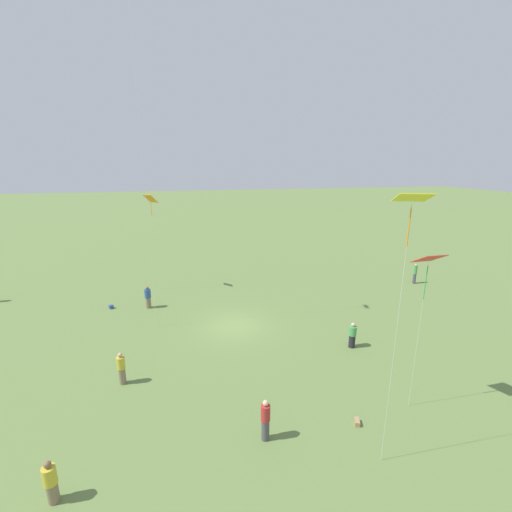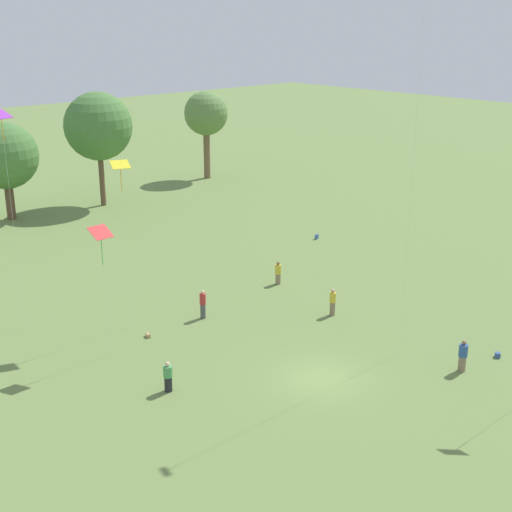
% 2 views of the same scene
% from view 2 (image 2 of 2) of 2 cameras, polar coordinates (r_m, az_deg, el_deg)
% --- Properties ---
extents(ground_plane, '(240.00, 240.00, 0.00)m').
position_cam_2_polar(ground_plane, '(38.04, 5.25, -9.72)').
color(ground_plane, olive).
extents(tree_2, '(6.01, 6.01, 8.95)m').
position_cam_2_polar(tree_2, '(68.83, -19.45, 7.53)').
color(tree_2, brown).
rests_on(tree_2, ground_plane).
extents(tree_3, '(6.58, 6.58, 11.14)m').
position_cam_2_polar(tree_3, '(71.33, -12.51, 10.09)').
color(tree_3, brown).
rests_on(tree_3, ground_plane).
extents(tree_4, '(4.95, 4.95, 9.92)m').
position_cam_2_polar(tree_4, '(82.24, -4.02, 11.24)').
color(tree_4, brown).
rests_on(tree_4, ground_plane).
extents(person_2, '(0.55, 0.55, 1.77)m').
position_cam_2_polar(person_2, '(45.25, 6.15, -3.69)').
color(person_2, '#847056').
rests_on(person_2, ground_plane).
extents(person_3, '(0.52, 0.52, 1.78)m').
position_cam_2_polar(person_3, '(39.75, 16.21, -7.71)').
color(person_3, '#847056').
rests_on(person_3, ground_plane).
extents(person_4, '(0.61, 0.61, 1.67)m').
position_cam_2_polar(person_4, '(50.15, 1.78, -1.37)').
color(person_4, '#847056').
rests_on(person_4, ground_plane).
extents(person_5, '(0.41, 0.41, 1.87)m').
position_cam_2_polar(person_5, '(44.65, -4.28, -3.87)').
color(person_5, '#4C4C51').
rests_on(person_5, ground_plane).
extents(person_6, '(0.62, 0.62, 1.64)m').
position_cam_2_polar(person_6, '(36.62, -7.05, -9.58)').
color(person_6, '#232328').
rests_on(person_6, ground_plane).
extents(kite_1, '(1.19, 1.14, 13.06)m').
position_cam_2_polar(kite_1, '(42.55, -19.67, 9.95)').
color(kite_1, purple).
rests_on(kite_1, ground_plane).
extents(kite_3, '(0.73, 0.79, 20.82)m').
position_cam_2_polar(kite_3, '(37.00, 13.33, 18.97)').
color(kite_3, yellow).
rests_on(kite_3, ground_plane).
extents(kite_4, '(1.30, 1.28, 10.22)m').
position_cam_2_polar(kite_4, '(41.33, -10.79, 6.79)').
color(kite_4, yellow).
rests_on(kite_4, ground_plane).
extents(kite_5, '(1.09, 0.97, 7.48)m').
position_cam_2_polar(kite_5, '(38.45, -12.32, 1.60)').
color(kite_5, red).
rests_on(kite_5, ground_plane).
extents(picnic_bag_0, '(0.34, 0.46, 0.22)m').
position_cam_2_polar(picnic_bag_0, '(42.81, -8.64, -6.29)').
color(picnic_bag_0, '#A58459').
rests_on(picnic_bag_0, ground_plane).
extents(picnic_bag_1, '(0.45, 0.30, 0.39)m').
position_cam_2_polar(picnic_bag_1, '(60.60, 4.88, 1.55)').
color(picnic_bag_1, '#33518C').
rests_on(picnic_bag_1, ground_plane).
extents(picnic_bag_2, '(0.39, 0.39, 0.29)m').
position_cam_2_polar(picnic_bag_2, '(42.14, 18.76, -7.51)').
color(picnic_bag_2, '#33518C').
rests_on(picnic_bag_2, ground_plane).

